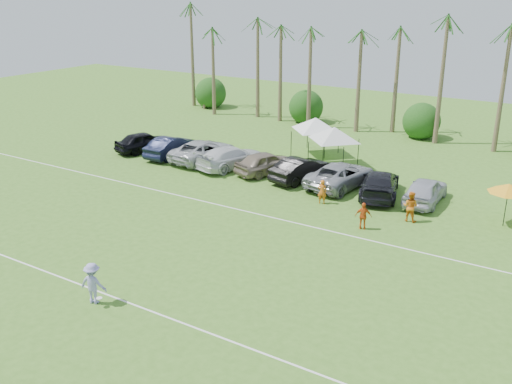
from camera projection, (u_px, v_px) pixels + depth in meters
The scene contains 30 objects.
ground at pixel (36, 299), 25.73m from camera, with size 120.00×120.00×0.00m, color #427122.
field_lines at pixel (155, 237), 32.11m from camera, with size 80.00×12.10×0.01m.
palm_tree_0 at pixel (181, 41), 64.44m from camera, with size 2.40×2.40×8.90m.
palm_tree_1 at pixel (217, 35), 61.65m from camera, with size 2.40×2.40×9.90m.
palm_tree_2 at pixel (256, 28), 58.87m from camera, with size 2.40×2.40×10.90m.
palm_tree_3 at pixel (290, 21), 56.59m from camera, with size 2.40×2.40×11.90m.
palm_tree_4 at pixel (325, 50), 55.48m from camera, with size 2.40×2.40×8.90m.
palm_tree_5 at pixel (365, 42), 53.19m from camera, with size 2.40×2.40×9.90m.
palm_tree_6 at pixel (408, 35), 50.90m from camera, with size 2.40×2.40×10.90m.
palm_tree_7 at pixel (454, 26), 48.62m from camera, with size 2.40×2.40×11.90m.
palm_tree_8 at pixel (512, 61), 47.02m from camera, with size 2.40×2.40×8.90m.
bush_tree_0 at pixel (209, 92), 65.68m from camera, with size 4.00×4.00×4.00m.
bush_tree_1 at pixel (310, 104), 59.21m from camera, with size 4.00×4.00×4.00m.
bush_tree_2 at pixel (425, 117), 53.23m from camera, with size 4.00×4.00×4.00m.
sideline_player_a at pixel (322, 192), 36.82m from camera, with size 0.59×0.39×1.62m, color orange.
sideline_player_b at pixel (410, 206), 34.00m from camera, with size 0.91×0.71×1.88m, color orange.
sideline_player_c at pixel (363, 216), 32.92m from camera, with size 0.95×0.39×1.62m, color #D15417.
canopy_tent_left at pixel (316, 118), 46.79m from camera, with size 4.52×4.52×3.67m.
canopy_tent_right at pixel (335, 127), 43.74m from camera, with size 4.50×4.50×3.64m.
market_umbrella at pixel (509, 188), 32.83m from camera, with size 2.36×2.36×2.63m.
frisbee_player at pixel (93, 283), 25.16m from camera, with size 1.39×1.00×1.93m.
parked_car_0 at pixel (144, 142), 48.46m from camera, with size 2.02×5.02×1.71m, color black.
parked_car_1 at pixel (171, 147), 46.94m from camera, with size 1.81×5.19×1.71m, color black.
parked_car_2 at pixel (203, 151), 45.80m from camera, with size 2.84×6.15×1.71m, color #B2B3B7.
parked_car_3 at pixel (232, 157), 44.04m from camera, with size 2.39×5.89×1.71m, color silver.
parked_car_4 at pixel (266, 163), 42.71m from camera, with size 2.02×5.02×1.71m, color gray.
parked_car_5 at pixel (301, 169), 41.19m from camera, with size 1.81×5.19×1.71m, color black.
parked_car_6 at pixel (341, 175), 39.92m from camera, with size 2.84×6.15×1.71m, color #919299.
parked_car_7 at pixel (380, 184), 38.15m from camera, with size 2.39×5.89×1.71m, color black.
parked_car_8 at pixel (425, 190), 36.91m from camera, with size 2.02×5.02×1.71m, color #B4B4C1.
Camera 1 is at (20.37, -13.85, 13.34)m, focal length 40.00 mm.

